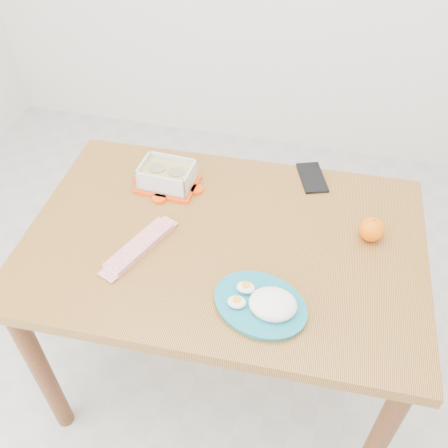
% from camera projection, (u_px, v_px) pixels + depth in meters
% --- Properties ---
extents(ground, '(3.50, 3.50, 0.00)m').
position_uv_depth(ground, '(213.00, 404.00, 1.90)').
color(ground, '#B7B7B2').
rests_on(ground, ground).
extents(dining_table, '(1.21, 0.83, 0.75)m').
position_uv_depth(dining_table, '(224.00, 260.00, 1.56)').
color(dining_table, '#AE7831').
rests_on(dining_table, ground).
extents(food_container, '(0.20, 0.15, 0.08)m').
position_uv_depth(food_container, '(167.00, 176.00, 1.63)').
color(food_container, '#FE4307').
rests_on(food_container, dining_table).
extents(orange_fruit, '(0.07, 0.07, 0.07)m').
position_uv_depth(orange_fruit, '(372.00, 229.00, 1.46)').
color(orange_fruit, '#FF6F05').
rests_on(orange_fruit, dining_table).
extents(rice_plate, '(0.32, 0.32, 0.07)m').
position_uv_depth(rice_plate, '(264.00, 303.00, 1.29)').
color(rice_plate, teal).
rests_on(rice_plate, dining_table).
extents(candy_bar, '(0.14, 0.24, 0.02)m').
position_uv_depth(candy_bar, '(140.00, 246.00, 1.45)').
color(candy_bar, '#BA0912').
rests_on(candy_bar, dining_table).
extents(smartphone, '(0.13, 0.17, 0.01)m').
position_uv_depth(smartphone, '(312.00, 178.00, 1.68)').
color(smartphone, black).
rests_on(smartphone, dining_table).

